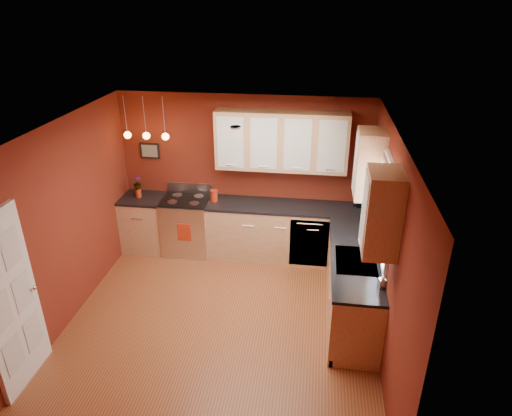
# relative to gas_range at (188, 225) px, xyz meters

# --- Properties ---
(floor) EXTENTS (4.20, 4.20, 0.00)m
(floor) POSITION_rel_gas_range_xyz_m (0.92, -1.80, -0.48)
(floor) COLOR #99542C
(floor) RESTS_ON ground
(ceiling) EXTENTS (4.00, 4.20, 0.02)m
(ceiling) POSITION_rel_gas_range_xyz_m (0.92, -1.80, 2.12)
(ceiling) COLOR #F0E4D0
(ceiling) RESTS_ON wall_back
(wall_back) EXTENTS (4.00, 0.02, 2.60)m
(wall_back) POSITION_rel_gas_range_xyz_m (0.92, 0.30, 0.82)
(wall_back) COLOR maroon
(wall_back) RESTS_ON floor
(wall_front) EXTENTS (4.00, 0.02, 2.60)m
(wall_front) POSITION_rel_gas_range_xyz_m (0.92, -3.90, 0.82)
(wall_front) COLOR maroon
(wall_front) RESTS_ON floor
(wall_left) EXTENTS (0.02, 4.20, 2.60)m
(wall_left) POSITION_rel_gas_range_xyz_m (-1.08, -1.80, 0.82)
(wall_left) COLOR maroon
(wall_left) RESTS_ON floor
(wall_right) EXTENTS (0.02, 4.20, 2.60)m
(wall_right) POSITION_rel_gas_range_xyz_m (2.92, -1.80, 0.82)
(wall_right) COLOR maroon
(wall_right) RESTS_ON floor
(base_cabinets_back_left) EXTENTS (0.70, 0.60, 0.90)m
(base_cabinets_back_left) POSITION_rel_gas_range_xyz_m (-0.73, -0.00, -0.03)
(base_cabinets_back_left) COLOR tan
(base_cabinets_back_left) RESTS_ON floor
(base_cabinets_back_right) EXTENTS (2.54, 0.60, 0.90)m
(base_cabinets_back_right) POSITION_rel_gas_range_xyz_m (1.65, -0.00, -0.03)
(base_cabinets_back_right) COLOR tan
(base_cabinets_back_right) RESTS_ON floor
(base_cabinets_right) EXTENTS (0.60, 2.10, 0.90)m
(base_cabinets_right) POSITION_rel_gas_range_xyz_m (2.62, -1.35, -0.03)
(base_cabinets_right) COLOR tan
(base_cabinets_right) RESTS_ON floor
(counter_back_left) EXTENTS (0.70, 0.62, 0.04)m
(counter_back_left) POSITION_rel_gas_range_xyz_m (-0.73, -0.00, 0.44)
(counter_back_left) COLOR black
(counter_back_left) RESTS_ON base_cabinets_back_left
(counter_back_right) EXTENTS (2.54, 0.62, 0.04)m
(counter_back_right) POSITION_rel_gas_range_xyz_m (1.65, -0.00, 0.44)
(counter_back_right) COLOR black
(counter_back_right) RESTS_ON base_cabinets_back_right
(counter_right) EXTENTS (0.62, 2.10, 0.04)m
(counter_right) POSITION_rel_gas_range_xyz_m (2.62, -1.35, 0.44)
(counter_right) COLOR black
(counter_right) RESTS_ON base_cabinets_right
(gas_range) EXTENTS (0.76, 0.64, 1.11)m
(gas_range) POSITION_rel_gas_range_xyz_m (0.00, 0.00, 0.00)
(gas_range) COLOR silver
(gas_range) RESTS_ON floor
(dishwasher_front) EXTENTS (0.60, 0.02, 0.80)m
(dishwasher_front) POSITION_rel_gas_range_xyz_m (2.02, -0.29, -0.03)
(dishwasher_front) COLOR silver
(dishwasher_front) RESTS_ON base_cabinets_back_right
(sink) EXTENTS (0.50, 0.70, 0.33)m
(sink) POSITION_rel_gas_range_xyz_m (2.62, -1.50, 0.43)
(sink) COLOR #949499
(sink) RESTS_ON counter_right
(window) EXTENTS (0.06, 1.02, 1.22)m
(window) POSITION_rel_gas_range_xyz_m (2.89, -1.50, 1.21)
(window) COLOR white
(window) RESTS_ON wall_right
(door_left_wall) EXTENTS (0.12, 0.82, 2.05)m
(door_left_wall) POSITION_rel_gas_range_xyz_m (-1.05, -3.00, 0.54)
(door_left_wall) COLOR white
(door_left_wall) RESTS_ON floor
(upper_cabinets_back) EXTENTS (2.00, 0.35, 0.90)m
(upper_cabinets_back) POSITION_rel_gas_range_xyz_m (1.52, 0.12, 1.47)
(upper_cabinets_back) COLOR tan
(upper_cabinets_back) RESTS_ON wall_back
(upper_cabinets_right) EXTENTS (0.35, 1.95, 0.90)m
(upper_cabinets_right) POSITION_rel_gas_range_xyz_m (2.75, -1.48, 1.47)
(upper_cabinets_right) COLOR tan
(upper_cabinets_right) RESTS_ON wall_right
(wall_picture) EXTENTS (0.32, 0.03, 0.26)m
(wall_picture) POSITION_rel_gas_range_xyz_m (-0.63, 0.28, 1.17)
(wall_picture) COLOR black
(wall_picture) RESTS_ON wall_back
(pendant_lights) EXTENTS (0.71, 0.11, 0.66)m
(pendant_lights) POSITION_rel_gas_range_xyz_m (-0.53, -0.05, 1.53)
(pendant_lights) COLOR #949499
(pendant_lights) RESTS_ON ceiling
(red_canister) EXTENTS (0.13, 0.13, 0.19)m
(red_canister) POSITION_rel_gas_range_xyz_m (0.47, 0.01, 0.56)
(red_canister) COLOR #AF2C12
(red_canister) RESTS_ON counter_back_right
(red_vase) EXTENTS (0.09, 0.09, 0.15)m
(red_vase) POSITION_rel_gas_range_xyz_m (-0.79, 0.00, 0.53)
(red_vase) COLOR #AF2C12
(red_vase) RESTS_ON counter_back_left
(flowers) EXTENTS (0.15, 0.15, 0.23)m
(flowers) POSITION_rel_gas_range_xyz_m (-0.79, 0.00, 0.70)
(flowers) COLOR #AF2C12
(flowers) RESTS_ON red_vase
(coffee_maker) EXTENTS (0.18, 0.17, 0.23)m
(coffee_maker) POSITION_rel_gas_range_xyz_m (2.76, 0.14, 0.57)
(coffee_maker) COLOR black
(coffee_maker) RESTS_ON counter_back_right
(soap_pump) EXTENTS (0.10, 0.10, 0.17)m
(soap_pump) POSITION_rel_gas_range_xyz_m (2.87, -2.05, 0.54)
(soap_pump) COLOR white
(soap_pump) RESTS_ON counter_right
(dish_towel) EXTENTS (0.22, 0.01, 0.30)m
(dish_towel) POSITION_rel_gas_range_xyz_m (0.04, -0.33, 0.04)
(dish_towel) COLOR #AF2C12
(dish_towel) RESTS_ON gas_range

